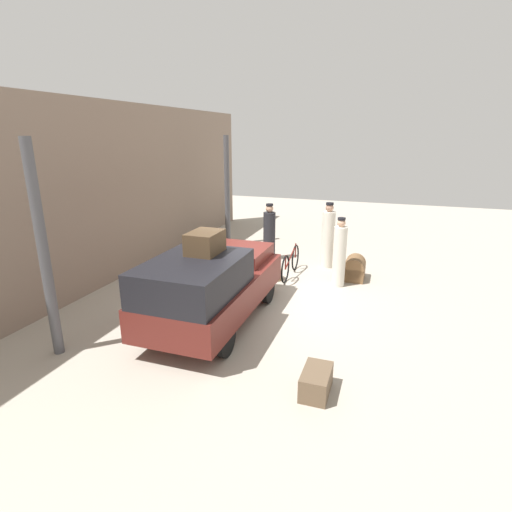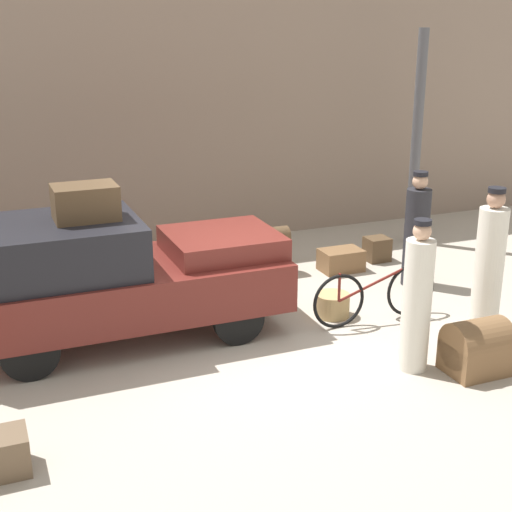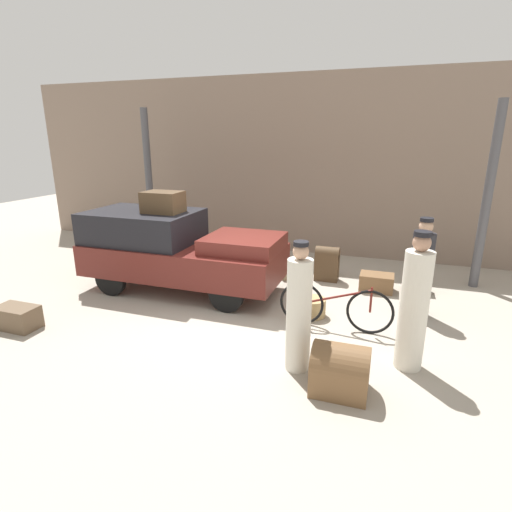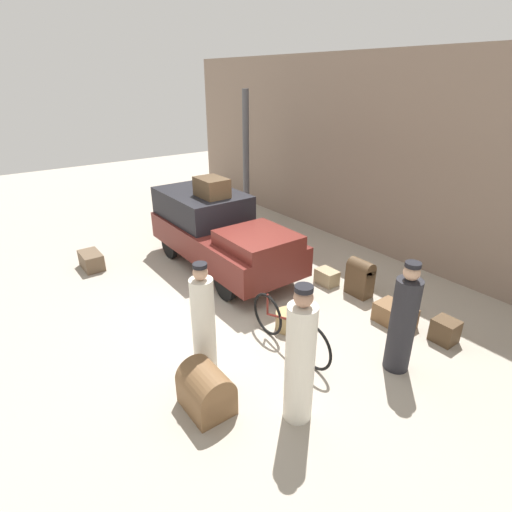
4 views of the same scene
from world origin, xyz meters
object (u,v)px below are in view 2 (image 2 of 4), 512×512
Objects in this scene: suitcase_black_upright at (235,273)px; trunk_wicker_pale at (273,249)px; conductor_in_dark_uniform at (417,302)px; porter_standing_middle at (489,267)px; trunk_on_truck_roof at (85,202)px; truck at (109,274)px; suitcase_tan_flat at (377,249)px; trunk_barrel_dark at (477,348)px; porter_lifting_near_truck at (416,234)px; bicycle at (376,295)px; trunk_umber_medium at (341,260)px; wicker_basket at (333,305)px.

trunk_wicker_pale is at bearing 14.72° from suitcase_black_upright.
conductor_in_dark_uniform is at bearing -86.98° from trunk_wicker_pale.
trunk_on_truck_roof is at bearing 161.13° from porter_standing_middle.
truck is 4.90m from suitcase_tan_flat.
trunk_barrel_dark is (1.48, -3.73, 0.13)m from suitcase_black_upright.
bicycle is at bearing -141.93° from porter_lifting_near_truck.
porter_lifting_near_truck is 2.54× the size of trunk_barrel_dark.
conductor_in_dark_uniform is (-0.30, -1.32, 0.44)m from bicycle.
trunk_on_truck_roof reaches higher than suitcase_black_upright.
truck is 2.58m from suitcase_black_upright.
trunk_umber_medium is at bearing 16.08° from trunk_on_truck_roof.
trunk_on_truck_roof is (-4.79, -0.23, 0.98)m from porter_lifting_near_truck.
trunk_umber_medium is (0.99, 1.58, 0.02)m from wicker_basket.
trunk_wicker_pale is 1.86m from suitcase_tan_flat.
trunk_wicker_pale is at bearing 101.46° from trunk_barrel_dark.
trunk_barrel_dark is at bearing -94.12° from trunk_umber_medium.
porter_standing_middle is 2.89m from trunk_umber_medium.
suitcase_black_upright is 1.75m from trunk_umber_medium.
trunk_on_truck_roof reaches higher than trunk_wicker_pale.
wicker_basket is at bearing -122.11° from trunk_umber_medium.
porter_standing_middle is at bearing -62.47° from trunk_wicker_pale.
trunk_umber_medium is (0.56, 1.95, -0.20)m from bicycle.
porter_lifting_near_truck is 2.30× the size of trunk_wicker_pale.
truck is 10.01× the size of suitcase_tan_flat.
porter_standing_middle is (1.10, -0.80, 0.49)m from bicycle.
trunk_barrel_dark is (-0.26, -3.61, 0.11)m from trunk_umber_medium.
suitcase_tan_flat is at bearing 85.16° from porter_standing_middle.
bicycle is 0.61m from wicker_basket.
porter_standing_middle is 2.51× the size of trunk_wicker_pale.
porter_lifting_near_truck is at bearing 2.83° from truck.
porter_standing_middle is 4.77× the size of suitcase_tan_flat.
conductor_in_dark_uniform is (-1.58, -2.32, 0.03)m from porter_lifting_near_truck.
porter_lifting_near_truck is at bearing -93.75° from suitcase_tan_flat.
truck is 4.10m from trunk_umber_medium.
trunk_umber_medium is (-0.71, 0.95, -0.62)m from porter_lifting_near_truck.
porter_standing_middle is 3.06m from suitcase_tan_flat.
suitcase_black_upright is 0.76m from trunk_wicker_pale.
truck reaches higher than wicker_basket.
conductor_in_dark_uniform is at bearing -102.83° from bicycle.
conductor_in_dark_uniform reaches higher than wicker_basket.
trunk_on_truck_roof is (-4.08, -1.18, 1.59)m from trunk_umber_medium.
suitcase_black_upright is (-0.75, 1.70, -0.00)m from wicker_basket.
truck is at bearing 172.03° from wicker_basket.
bicycle is 2.77× the size of trunk_umber_medium.
wicker_basket is 3.51m from trunk_on_truck_roof.
porter_lifting_near_truck is at bearing 55.77° from conductor_in_dark_uniform.
trunk_barrel_dark is at bearing -32.53° from trunk_on_truck_roof.
trunk_on_truck_roof reaches higher than porter_standing_middle.
trunk_on_truck_roof reaches higher than bicycle.
bicycle is 1.03× the size of conductor_in_dark_uniform.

